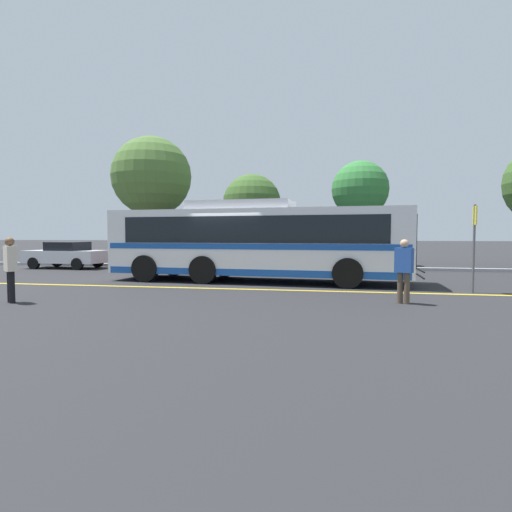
{
  "coord_description": "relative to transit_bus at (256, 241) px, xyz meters",
  "views": [
    {
      "loc": [
        3.46,
        -14.41,
        1.74
      ],
      "look_at": [
        0.89,
        0.24,
        0.95
      ],
      "focal_mm": 28.0,
      "sensor_mm": 36.0,
      "label": 1
    }
  ],
  "objects": [
    {
      "name": "parked_car_1",
      "position": [
        -5.24,
        4.18,
        -0.79
      ],
      "size": [
        4.92,
        2.17,
        1.49
      ],
      "rotation": [
        0.0,
        0.0,
        -1.63
      ],
      "color": "maroon",
      "rests_on": "ground_plane"
    },
    {
      "name": "bus_stop_sign",
      "position": [
        6.96,
        -1.77,
        0.14
      ],
      "size": [
        0.07,
        0.4,
        2.65
      ],
      "rotation": [
        0.0,
        0.0,
        -1.64
      ],
      "color": "#59595E",
      "rests_on": "ground_plane"
    },
    {
      "name": "ground_plane",
      "position": [
        -0.87,
        -0.25,
        -1.53
      ],
      "size": [
        220.0,
        220.0,
        0.0
      ],
      "primitive_type": "plane",
      "color": "#262628"
    },
    {
      "name": "curb_strip",
      "position": [
        0.02,
        5.8,
        -1.45
      ],
      "size": [
        38.88,
        0.36,
        0.15
      ],
      "primitive_type": "cube",
      "color": "#99999E",
      "rests_on": "ground_plane"
    },
    {
      "name": "transit_bus",
      "position": [
        0.0,
        0.0,
        0.0
      ],
      "size": [
        11.33,
        3.34,
        2.99
      ],
      "rotation": [
        0.0,
        0.0,
        -1.64
      ],
      "color": "white",
      "rests_on": "ground_plane"
    },
    {
      "name": "tree_2",
      "position": [
        -2.01,
        10.03,
        2.18
      ],
      "size": [
        3.64,
        3.64,
        5.53
      ],
      "color": "#513823",
      "rests_on": "ground_plane"
    },
    {
      "name": "lane_strip_0",
      "position": [
        0.02,
        -2.2,
        -1.52
      ],
      "size": [
        30.88,
        0.2,
        0.01
      ],
      "primitive_type": "cube",
      "rotation": [
        0.0,
        0.0,
        1.57
      ],
      "color": "gold",
      "rests_on": "ground_plane"
    },
    {
      "name": "parked_car_2",
      "position": [
        0.29,
        4.46,
        -0.83
      ],
      "size": [
        4.44,
        2.06,
        1.34
      ],
      "rotation": [
        0.0,
        0.0,
        -1.59
      ],
      "color": "navy",
      "rests_on": "ground_plane"
    },
    {
      "name": "tree_3",
      "position": [
        -8.73,
        10.19,
        4.05
      ],
      "size": [
        5.16,
        5.16,
        8.16
      ],
      "color": "#513823",
      "rests_on": "ground_plane"
    },
    {
      "name": "parked_car_0",
      "position": [
        -10.76,
        4.12,
        -0.82
      ],
      "size": [
        4.1,
        2.0,
        1.38
      ],
      "rotation": [
        0.0,
        0.0,
        1.54
      ],
      "color": "silver",
      "rests_on": "ground_plane"
    },
    {
      "name": "tree_0",
      "position": [
        4.5,
        9.18,
        2.83
      ],
      "size": [
        3.25,
        3.25,
        6.0
      ],
      "color": "#513823",
      "rests_on": "ground_plane"
    },
    {
      "name": "pedestrian_0",
      "position": [
        4.53,
        -4.13,
        -0.61
      ],
      "size": [
        0.47,
        0.4,
        1.63
      ],
      "rotation": [
        0.0,
        0.0,
        2.62
      ],
      "color": "brown",
      "rests_on": "ground_plane"
    },
    {
      "name": "pedestrian_1",
      "position": [
        -5.36,
        -5.73,
        -0.57
      ],
      "size": [
        0.47,
        0.42,
        1.68
      ],
      "rotation": [
        0.0,
        0.0,
        2.52
      ],
      "color": "black",
      "rests_on": "ground_plane"
    }
  ]
}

